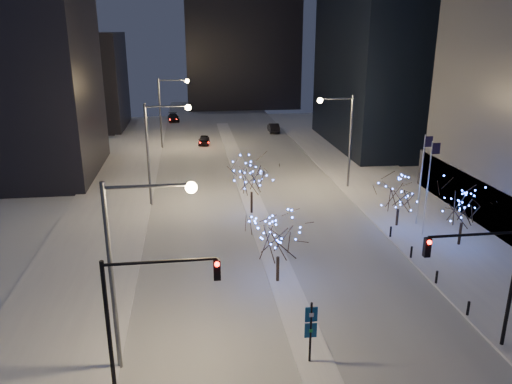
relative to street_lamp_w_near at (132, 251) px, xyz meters
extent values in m
plane|color=silver|center=(8.94, -2.00, -6.50)|extent=(160.00, 160.00, 0.00)
cube|color=#B6BCC6|center=(8.94, 33.00, -6.49)|extent=(20.00, 130.00, 0.02)
cube|color=silver|center=(8.94, 28.00, -6.42)|extent=(2.00, 80.00, 0.15)
cube|color=silver|center=(23.94, 18.00, -6.42)|extent=(10.00, 90.00, 0.15)
cube|color=silver|center=(-5.06, 18.00, -6.42)|extent=(8.00, 90.00, 0.15)
cube|color=black|center=(-17.06, 68.00, 1.50)|extent=(18.00, 16.00, 16.00)
cube|color=black|center=(14.94, 90.00, 14.50)|extent=(24.00, 14.00, 42.00)
cylinder|color=#595E66|center=(-1.06, 0.00, -1.50)|extent=(0.24, 0.24, 10.00)
cylinder|color=#595E66|center=(0.94, 0.00, 3.20)|extent=(4.00, 0.16, 0.16)
sphere|color=#FFCC7F|center=(2.94, 0.00, 3.05)|extent=(0.56, 0.56, 0.56)
cylinder|color=#595E66|center=(-1.06, 25.00, -1.50)|extent=(0.24, 0.24, 10.00)
cylinder|color=#595E66|center=(0.94, 25.00, 3.20)|extent=(4.00, 0.16, 0.16)
sphere|color=#FFCC7F|center=(2.94, 25.00, 3.05)|extent=(0.56, 0.56, 0.56)
cylinder|color=#595E66|center=(-1.06, 50.00, -1.50)|extent=(0.24, 0.24, 10.00)
cylinder|color=#595E66|center=(0.94, 50.00, 3.20)|extent=(4.00, 0.16, 0.16)
sphere|color=#FFCC7F|center=(2.94, 50.00, 3.05)|extent=(0.56, 0.56, 0.56)
cylinder|color=#595E66|center=(19.94, 28.00, -1.50)|extent=(0.24, 0.24, 10.00)
cylinder|color=#595E66|center=(18.19, 28.00, 3.20)|extent=(3.50, 0.16, 0.16)
sphere|color=#FFCC7F|center=(16.44, 28.00, 3.05)|extent=(0.56, 0.56, 0.56)
cylinder|color=black|center=(-1.06, -2.00, -3.00)|extent=(0.20, 0.20, 7.00)
cylinder|color=black|center=(1.44, -2.00, 0.30)|extent=(5.00, 0.14, 0.14)
cube|color=black|center=(3.94, -2.00, -0.25)|extent=(0.32, 0.28, 1.00)
sphere|color=#FF0C05|center=(3.94, -2.18, 0.10)|extent=(0.22, 0.22, 0.22)
cylinder|color=black|center=(19.44, -1.00, -3.00)|extent=(0.20, 0.20, 7.00)
cylinder|color=black|center=(16.94, -1.00, 0.30)|extent=(5.00, 0.14, 0.14)
cube|color=black|center=(14.44, -1.00, -0.25)|extent=(0.32, 0.28, 1.00)
sphere|color=#FF0C05|center=(14.44, -1.18, 0.10)|extent=(0.22, 0.22, 0.22)
cylinder|color=silver|center=(21.94, 14.00, -2.35)|extent=(0.10, 0.10, 8.00)
cube|color=black|center=(22.29, 14.00, 1.05)|extent=(0.70, 0.03, 0.90)
cylinder|color=silver|center=(22.54, 16.50, -2.35)|extent=(0.10, 0.10, 8.00)
cube|color=black|center=(22.89, 16.50, 1.05)|extent=(0.70, 0.03, 0.90)
cylinder|color=black|center=(19.14, 2.00, -5.90)|extent=(0.16, 0.16, 0.90)
cylinder|color=black|center=(19.14, 6.00, -5.90)|extent=(0.16, 0.16, 0.90)
cylinder|color=black|center=(19.14, 10.00, -5.90)|extent=(0.16, 0.16, 0.90)
cylinder|color=black|center=(19.14, 14.00, -5.90)|extent=(0.16, 0.16, 0.90)
imported|color=black|center=(5.07, 51.64, -5.84)|extent=(1.93, 4.01, 1.32)
imported|color=black|center=(16.99, 59.36, -5.75)|extent=(1.71, 4.61, 1.51)
imported|color=black|center=(0.11, 72.05, -5.80)|extent=(2.40, 4.97, 1.40)
cylinder|color=black|center=(8.53, 7.79, -5.46)|extent=(0.22, 0.22, 1.77)
cylinder|color=black|center=(8.44, 21.21, -5.34)|extent=(0.22, 0.22, 2.02)
cylinder|color=black|center=(23.99, 11.82, -5.44)|extent=(0.22, 0.22, 1.82)
cylinder|color=black|center=(20.68, 16.39, -5.61)|extent=(0.22, 0.22, 1.48)
cylinder|color=black|center=(8.66, -1.00, -4.71)|extent=(0.12, 0.12, 3.58)
cube|color=navy|center=(8.66, -1.00, -3.59)|extent=(0.64, 0.09, 0.82)
cube|color=navy|center=(8.66, -1.00, -4.51)|extent=(0.64, 0.09, 0.82)
camera|label=1|loc=(2.96, -22.32, 10.09)|focal=35.00mm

